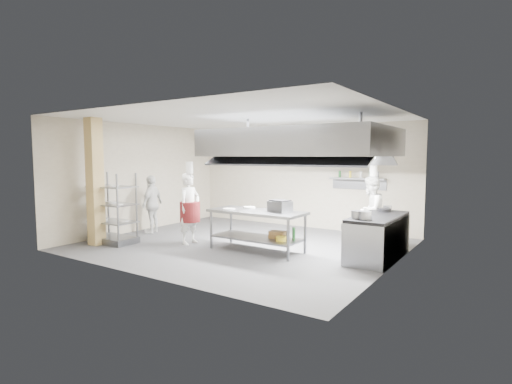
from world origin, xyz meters
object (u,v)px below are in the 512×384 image
Objects in this scene: island at (257,231)px; cooking_range at (378,238)px; griddle at (280,206)px; stockpot at (357,215)px; pass_rack at (113,208)px; chef_plating at (152,204)px; chef_head at (190,209)px; chef_line at (370,211)px.

cooking_range is (2.43, 0.84, -0.04)m from island.
griddle reaches higher than stockpot.
pass_rack is 1.07× the size of chef_plating.
griddle is 2.05× the size of stockpot.
chef_plating is 4.09m from griddle.
chef_head is at bearing -170.87° from island.
pass_rack reaches higher than cooking_range.
chef_head is 3.73× the size of griddle.
stockpot is (0.26, -1.66, 0.15)m from chef_line.
chef_plating is (-6.02, -0.63, 0.37)m from cooking_range.
island is 2.28m from stockpot.
stockpot is (5.80, -0.04, 0.18)m from chef_plating.
chef_head reaches higher than chef_line.
chef_head is at bearing 27.66° from pass_rack.
cooking_range is 1.17× the size of chef_head.
chef_plating is at bearing -65.91° from chef_line.
pass_rack is at bearing -159.90° from island.
stockpot is at bearing 14.59° from griddle.
pass_rack is 1.89m from chef_head.
cooking_range is at bearing 17.16° from pass_rack.
cooking_range is 6.06m from chef_plating.
chef_head is 3.99m from stockpot.
island is 1.27× the size of chef_head.
cooking_range is 2.14m from griddle.
pass_rack is at bearing -145.88° from griddle.
griddle is (-1.94, -0.67, 0.60)m from cooking_range.
cooking_range is 8.98× the size of stockpot.
griddle is (4.08, -0.04, 0.23)m from chef_plating.
pass_rack reaches higher than chef_line.
pass_rack is 6.15m from chef_line.
griddle reaches higher than cooking_range.
pass_rack is at bearing -160.61° from cooking_range.
chef_plating is (-0.20, 1.42, -0.06)m from pass_rack.
chef_head is 7.65× the size of stockpot.
griddle is at bearing 17.39° from pass_rack.
chef_plating reaches higher than island.
stockpot is at bearing -108.39° from cooking_range.
chef_plating is at bearing -174.06° from cooking_range.
chef_plating is (-3.59, 0.21, 0.34)m from island.
chef_head is at bearing -165.19° from cooking_range.
island is 1.27× the size of pass_rack.
island is 2.57m from cooking_range.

